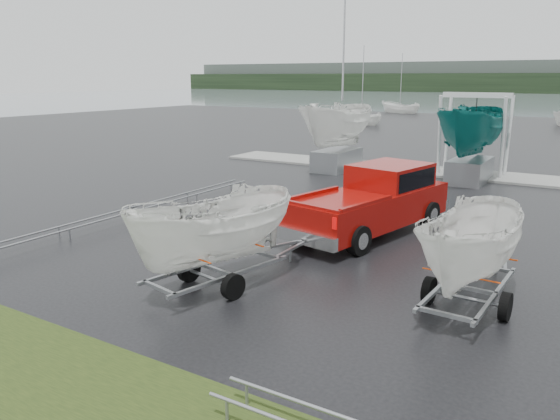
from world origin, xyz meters
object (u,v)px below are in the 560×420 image
(pickup_truck, at_px, (376,198))
(boat_hoist, at_px, (475,122))
(trailer_hitched, at_px, (213,169))
(trailer_parked, at_px, (478,183))

(pickup_truck, relative_size, boat_hoist, 1.61)
(trailer_hitched, height_order, trailer_parked, trailer_hitched)
(pickup_truck, distance_m, trailer_hitched, 6.92)
(trailer_parked, relative_size, boat_hoist, 1.24)
(pickup_truck, height_order, trailer_parked, trailer_parked)
(boat_hoist, bearing_deg, trailer_hitched, -95.00)
(trailer_parked, distance_m, boat_hoist, 17.22)
(trailer_parked, bearing_deg, pickup_truck, 133.08)
(trailer_hitched, xyz_separation_m, boat_hoist, (1.64, 18.72, -0.17))
(pickup_truck, bearing_deg, trailer_parked, -37.65)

